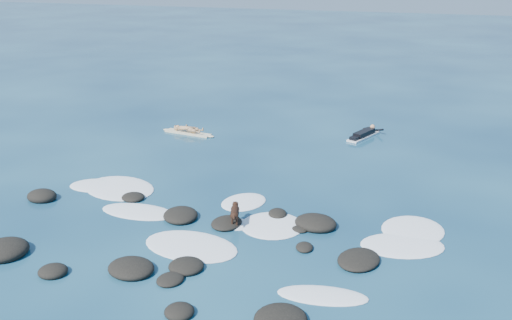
% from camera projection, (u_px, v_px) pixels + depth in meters
% --- Properties ---
extents(ground, '(160.00, 160.00, 0.00)m').
position_uv_depth(ground, '(217.00, 225.00, 18.42)').
color(ground, '#0A2642').
rests_on(ground, ground).
extents(reef_rocks, '(14.08, 7.18, 0.51)m').
position_uv_depth(reef_rocks, '(197.00, 255.00, 16.37)').
color(reef_rocks, black).
rests_on(reef_rocks, ground).
extents(breaking_foam, '(14.07, 6.87, 0.12)m').
position_uv_depth(breaking_foam, '(225.00, 218.00, 18.89)').
color(breaking_foam, white).
rests_on(breaking_foam, ground).
extents(standing_surfer_rig, '(2.93, 0.83, 1.67)m').
position_uv_depth(standing_surfer_rig, '(188.00, 121.00, 27.80)').
color(standing_surfer_rig, beige).
rests_on(standing_surfer_rig, ground).
extents(paddling_surfer_rig, '(1.54, 2.55, 0.45)m').
position_uv_depth(paddling_surfer_rig, '(364.00, 134.00, 27.46)').
color(paddling_surfer_rig, white).
rests_on(paddling_surfer_rig, ground).
extents(dog, '(0.49, 1.07, 0.70)m').
position_uv_depth(dog, '(235.00, 212.00, 18.28)').
color(dog, black).
rests_on(dog, ground).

